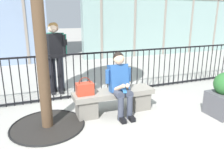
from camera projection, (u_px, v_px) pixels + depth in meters
ground_plane at (114, 112)px, 4.31m from camera, size 60.00×60.00×0.00m
stone_bench at (114, 99)px, 4.24m from camera, size 1.60×0.44×0.45m
seated_person_with_phone at (120, 82)px, 4.05m from camera, size 0.52×0.66×1.21m
handbag_on_bench at (85, 89)px, 3.95m from camera, size 0.31×0.20×0.34m
bystander_at_railing at (54, 53)px, 5.11m from camera, size 0.55×0.37×1.71m
bystander_further_back at (56, 52)px, 5.33m from camera, size 0.55×0.40×1.71m
plaza_railing at (98, 74)px, 5.10m from camera, size 9.62×0.04×1.05m
planter at (224, 96)px, 4.07m from camera, size 0.50×0.50×0.85m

